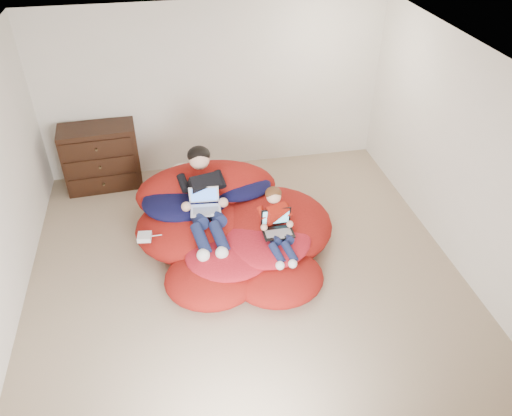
{
  "coord_description": "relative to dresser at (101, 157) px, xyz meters",
  "views": [
    {
      "loc": [
        -0.71,
        -4.35,
        4.09
      ],
      "look_at": [
        0.19,
        0.25,
        0.7
      ],
      "focal_mm": 35.0,
      "sensor_mm": 36.0,
      "label": 1
    }
  ],
  "objects": [
    {
      "name": "room_shell",
      "position": [
        1.7,
        -2.22,
        -0.25
      ],
      "size": [
        5.1,
        5.1,
        2.77
      ],
      "color": "tan",
      "rests_on": "ground"
    },
    {
      "name": "dresser",
      "position": [
        0.0,
        0.0,
        0.0
      ],
      "size": [
        1.08,
        0.62,
        0.95
      ],
      "color": "black",
      "rests_on": "ground"
    },
    {
      "name": "beanbag_pile",
      "position": [
        1.61,
        -1.68,
        -0.21
      ],
      "size": [
        2.48,
        2.38,
        0.9
      ],
      "color": "#A81812",
      "rests_on": "ground"
    },
    {
      "name": "cream_pillow",
      "position": [
        1.13,
        -0.89,
        0.15
      ],
      "size": [
        0.39,
        0.25,
        0.25
      ],
      "primitive_type": "ellipsoid",
      "color": "#EDE8CD",
      "rests_on": "beanbag_pile"
    },
    {
      "name": "older_boy",
      "position": [
        1.33,
        -1.57,
        0.24
      ],
      "size": [
        0.47,
        1.35,
        0.81
      ],
      "color": "black",
      "rests_on": "beanbag_pile"
    },
    {
      "name": "younger_boy",
      "position": [
        2.11,
        -2.13,
        0.13
      ],
      "size": [
        0.34,
        0.84,
        0.61
      ],
      "color": "#A91C0E",
      "rests_on": "beanbag_pile"
    },
    {
      "name": "laptop_white",
      "position": [
        1.33,
        -1.69,
        0.18
      ],
      "size": [
        0.38,
        0.33,
        0.26
      ],
      "color": "silver",
      "rests_on": "older_boy"
    },
    {
      "name": "laptop_black",
      "position": [
        2.11,
        -2.16,
        0.08
      ],
      "size": [
        0.36,
        0.29,
        0.26
      ],
      "color": "black",
      "rests_on": "younger_boy"
    },
    {
      "name": "power_adapter",
      "position": [
        0.58,
        -1.9,
        -0.05
      ],
      "size": [
        0.17,
        0.17,
        0.06
      ],
      "primitive_type": "cube",
      "rotation": [
        0.0,
        0.0,
        -0.12
      ],
      "color": "silver",
      "rests_on": "beanbag_pile"
    }
  ]
}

